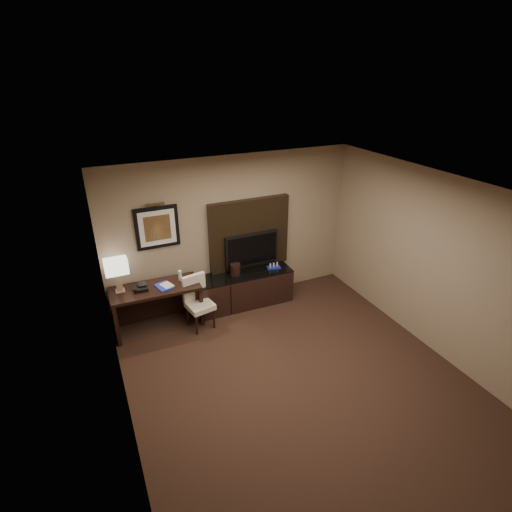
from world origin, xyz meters
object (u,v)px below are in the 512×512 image
desk (157,307)px  tv (252,249)px  water_bottle (180,276)px  minibar_tray (274,266)px  table_lamp (118,276)px  desk_phone (141,287)px  credenza (242,289)px  desk_chair (200,305)px  ice_bucket (235,269)px

desk → tv: 1.92m
water_bottle → minibar_tray: (1.73, -0.03, -0.17)m
table_lamp → desk_phone: table_lamp is taller
credenza → desk_chair: (-0.89, -0.35, 0.10)m
credenza → water_bottle: water_bottle is taller
credenza → tv: size_ratio=1.84×
desk → desk_phone: 0.49m
credenza → desk_phone: size_ratio=8.51×
desk → credenza: (1.54, 0.05, -0.06)m
desk_chair → tv: bearing=12.2°
minibar_tray → tv: bearing=156.5°
credenza → table_lamp: (-2.07, 0.05, 0.72)m
table_lamp → ice_bucket: table_lamp is taller
credenza → tv: tv is taller
ice_bucket → table_lamp: bearing=179.4°
desk_phone → minibar_tray: desk_phone is taller
tv → minibar_tray: bearing=-23.5°
desk_chair → water_bottle: water_bottle is taller
desk_chair → desk_phone: size_ratio=3.88×
table_lamp → water_bottle: (0.96, -0.05, -0.19)m
tv → minibar_tray: tv is taller
desk_chair → table_lamp: table_lamp is taller
water_bottle → minibar_tray: size_ratio=0.73×
desk → minibar_tray: desk is taller
credenza → minibar_tray: size_ratio=7.64×
desk_phone → ice_bucket: 1.65m
table_lamp → ice_bucket: (1.96, -0.02, -0.30)m
desk → ice_bucket: bearing=5.4°
desk_phone → table_lamp: bearing=167.8°
tv → water_bottle: (-1.36, -0.13, -0.17)m
minibar_tray → desk_chair: bearing=-167.9°
tv → desk_chair: tv is taller
desk_chair → minibar_tray: size_ratio=3.48×
tv → desk_phone: (-2.02, -0.18, -0.20)m
desk → desk_chair: (0.64, -0.30, 0.04)m
table_lamp → water_bottle: size_ratio=3.09×
minibar_tray → desk: bearing=-179.2°
desk → credenza: bearing=4.0°
table_lamp → water_bottle: bearing=-2.7°
desk → water_bottle: water_bottle is taller
desk → ice_bucket: ice_bucket is taller
desk → table_lamp: bearing=171.0°
table_lamp → tv: bearing=2.1°
credenza → ice_bucket: 0.44m
desk → desk_chair: size_ratio=1.69×
credenza → ice_bucket: ice_bucket is taller
tv → desk_phone: size_ratio=4.61×
desk_chair → water_bottle: 0.60m
desk_chair → table_lamp: size_ratio=1.53×
table_lamp → ice_bucket: size_ratio=2.65×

